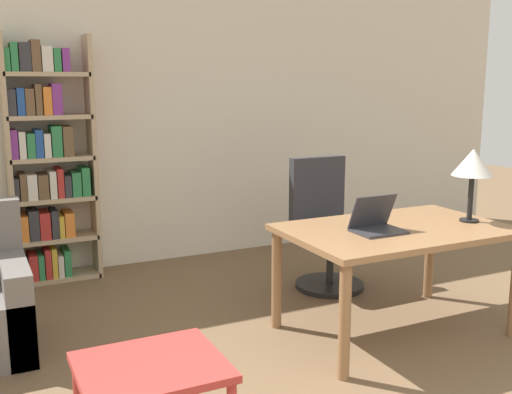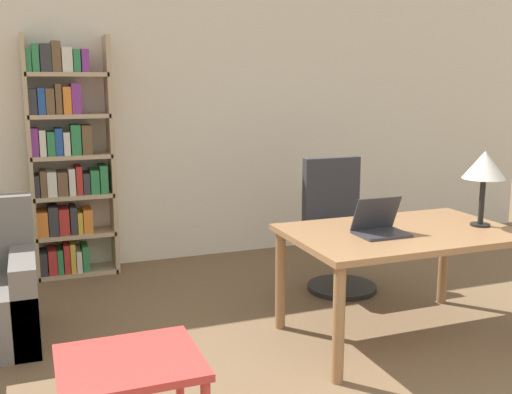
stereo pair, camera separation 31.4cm
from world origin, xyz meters
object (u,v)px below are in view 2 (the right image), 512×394
Objects in this scene: office_chair at (339,231)px; side_table_blue at (130,373)px; table_lamp at (484,167)px; laptop at (379,226)px; bookshelf at (66,163)px; desk at (401,244)px.

office_chair is 1.70× the size of side_table_blue.
table_lamp is 1.37m from office_chair.
laptop is 0.15× the size of bookshelf.
table_lamp is (0.76, -0.05, 0.35)m from laptop.
table_lamp is 3.37m from bookshelf.
desk is at bearing -95.61° from office_chair.
bookshelf reaches higher than office_chair.
office_chair is (-0.46, 1.10, -0.66)m from table_lamp.
table_lamp reaches higher than desk.
bookshelf reaches higher than side_table_blue.
table_lamp reaches higher than office_chair.
bookshelf is (-2.50, 2.25, -0.14)m from table_lamp.
bookshelf is (-1.75, 2.20, 0.21)m from laptop.
desk is 2.02m from side_table_blue.
bookshelf is at bearing 91.15° from side_table_blue.
desk is at bearing 20.16° from side_table_blue.
bookshelf is at bearing 150.80° from office_chair.
side_table_blue is (-1.69, -0.66, -0.38)m from laptop.
laptop is at bearing -105.61° from office_chair.
bookshelf reaches higher than desk.
office_chair is (0.10, 1.02, -0.17)m from desk.
office_chair is at bearing 112.75° from table_lamp.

